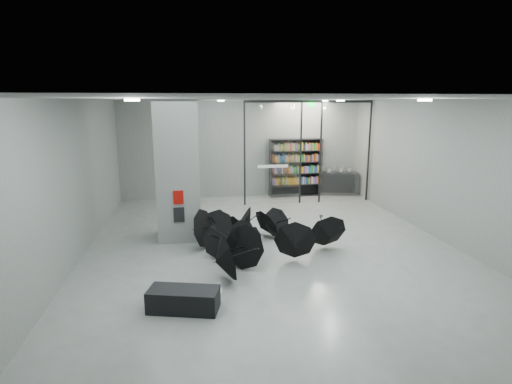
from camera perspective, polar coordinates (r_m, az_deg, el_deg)
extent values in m
plane|color=slate|center=(10.79, 2.87, -8.94)|extent=(14.00, 14.00, 0.00)
cube|color=slate|center=(10.04, 3.12, 12.81)|extent=(10.00, 14.00, 0.02)
cube|color=slate|center=(17.06, -1.93, 5.97)|extent=(10.00, 0.02, 4.00)
cube|color=slate|center=(4.02, 25.32, -17.72)|extent=(10.00, 0.02, 4.00)
cube|color=slate|center=(10.42, -25.01, 0.57)|extent=(0.02, 14.00, 4.00)
cube|color=slate|center=(12.28, 26.48, 2.08)|extent=(0.02, 14.00, 4.00)
cube|color=slate|center=(11.98, -10.84, 2.95)|extent=(1.20, 1.20, 4.00)
cube|color=#A50A07|center=(11.50, -10.79, -0.75)|extent=(0.28, 0.04, 0.38)
cube|color=black|center=(11.62, -10.69, -3.15)|extent=(0.30, 0.03, 0.42)
cube|color=#0CE533|center=(15.78, 7.69, 11.96)|extent=(0.30, 0.06, 0.15)
cube|color=silver|center=(15.75, 2.38, 5.42)|extent=(2.20, 0.02, 3.95)
cube|color=silver|center=(16.57, 12.31, 5.49)|extent=(2.00, 0.02, 3.95)
cube|color=black|center=(15.57, -1.61, 5.34)|extent=(0.06, 0.06, 4.00)
cube|color=black|center=(16.01, 6.26, 5.47)|extent=(0.06, 0.06, 4.00)
cube|color=black|center=(16.23, 9.00, 5.49)|extent=(0.06, 0.06, 4.00)
cube|color=black|center=(16.96, 15.47, 5.48)|extent=(0.06, 0.06, 4.00)
cube|color=black|center=(15.97, 7.50, 12.43)|extent=(5.00, 0.08, 0.10)
cube|color=black|center=(8.25, -10.08, -14.56)|extent=(1.45, 0.90, 0.43)
cube|color=black|center=(18.02, 11.38, 1.22)|extent=(1.73, 0.96, 0.98)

